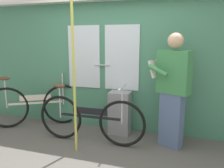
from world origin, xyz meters
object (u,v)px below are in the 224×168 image
at_px(bicycle_leaning_behind, 35,105).
at_px(handrail_pole, 74,76).
at_px(trash_bin_by_wall, 120,113).
at_px(bicycle_near_door, 90,119).
at_px(passenger_reading_newspaper, 172,89).

xyz_separation_m(bicycle_leaning_behind, handrail_pole, (1.15, -0.65, 0.70)).
bearing_deg(trash_bin_by_wall, bicycle_leaning_behind, -174.99).
height_order(bicycle_near_door, passenger_reading_newspaper, passenger_reading_newspaper).
height_order(passenger_reading_newspaper, trash_bin_by_wall, passenger_reading_newspaper).
xyz_separation_m(bicycle_near_door, trash_bin_by_wall, (0.35, 0.48, -0.02)).
distance_m(trash_bin_by_wall, handrail_pole, 1.17).
height_order(bicycle_leaning_behind, passenger_reading_newspaper, passenger_reading_newspaper).
bearing_deg(handrail_pole, passenger_reading_newspaper, 23.26).
height_order(bicycle_near_door, handrail_pole, handrail_pole).
distance_m(bicycle_leaning_behind, trash_bin_by_wall, 1.59).
height_order(bicycle_leaning_behind, handrail_pole, handrail_pole).
bearing_deg(bicycle_near_door, passenger_reading_newspaper, 10.26).
xyz_separation_m(bicycle_near_door, passenger_reading_newspaper, (1.21, 0.25, 0.51)).
bearing_deg(bicycle_near_door, trash_bin_by_wall, 52.60).
distance_m(bicycle_near_door, bicycle_leaning_behind, 1.28).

